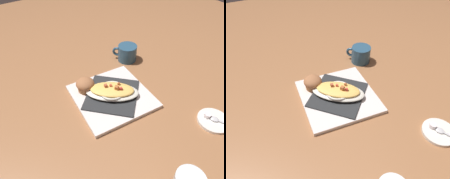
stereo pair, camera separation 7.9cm
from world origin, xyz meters
TOP-DOWN VIEW (x-y plane):
  - ground_plane at (0.00, 0.00)m, footprint 2.60×2.60m
  - square_plate at (0.00, 0.00)m, footprint 0.31×0.31m
  - folded_napkin at (0.00, 0.00)m, footprint 0.28×0.28m
  - gratin_dish at (-0.00, -0.00)m, footprint 0.21×0.23m
  - muffin at (0.09, 0.07)m, footprint 0.07×0.07m
  - coffee_mug at (0.18, -0.21)m, footprint 0.10×0.10m
  - creamer_saucer at (-0.31, -0.23)m, footprint 0.11×0.11m
  - spoon at (-0.31, -0.23)m, footprint 0.09×0.05m
  - creamer_cup_0 at (-0.28, -0.22)m, footprint 0.02×0.02m

SIDE VIEW (x-z plane):
  - ground_plane at x=0.00m, z-range 0.00..0.00m
  - creamer_saucer at x=-0.31m, z-range 0.00..0.01m
  - square_plate at x=0.00m, z-range 0.00..0.02m
  - spoon at x=-0.31m, z-range 0.01..0.02m
  - folded_napkin at x=0.00m, z-range 0.02..0.02m
  - creamer_cup_0 at x=-0.28m, z-range 0.01..0.03m
  - coffee_mug at x=0.18m, z-range 0.00..0.07m
  - gratin_dish at x=0.00m, z-range 0.01..0.06m
  - muffin at x=0.09m, z-range 0.02..0.07m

